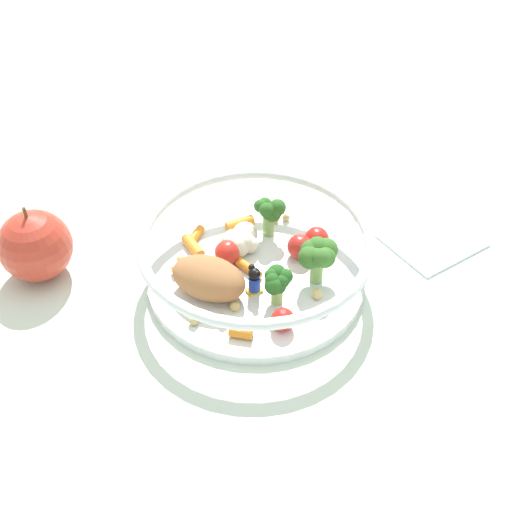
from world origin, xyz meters
name	(u,v)px	position (x,y,z in m)	size (l,w,h in m)	color
ground_plane	(249,288)	(0.00, 0.00, 0.00)	(2.40, 2.40, 0.00)	silver
food_container	(255,257)	(-0.01, 0.00, 0.03)	(0.25, 0.25, 0.07)	white
loose_apple	(35,246)	(0.10, -0.22, 0.04)	(0.08, 0.08, 0.09)	#BC3828
folded_napkin	(420,230)	(-0.19, 0.13, 0.00)	(0.10, 0.13, 0.01)	white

